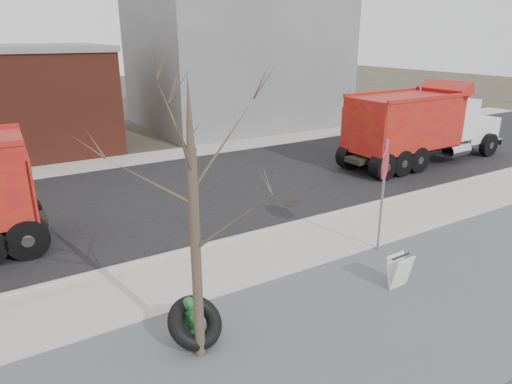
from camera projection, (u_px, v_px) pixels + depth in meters
ground at (269, 260)px, 12.24m from camera, size 120.00×120.00×0.00m
gravel_verge at (361, 326)px, 9.41m from camera, size 60.00×5.00×0.03m
sidewalk at (264, 255)px, 12.43m from camera, size 60.00×2.50×0.06m
curb at (240, 237)px, 13.47m from camera, size 60.00×0.15×0.11m
road at (179, 193)px, 17.32m from camera, size 60.00×9.40×0.02m
far_sidewalk at (134, 160)px, 21.92m from camera, size 60.00×2.00×0.06m
building_grey at (236, 62)px, 29.89m from camera, size 12.00×10.00×8.00m
bare_tree at (193, 190)px, 7.49m from camera, size 3.20×3.20×5.20m
fire_hydrant at (190, 320)px, 8.91m from camera, size 0.52×0.51×0.94m
truck_tire at (195, 322)px, 8.75m from camera, size 1.32×1.27×0.95m
stop_sign at (384, 178)px, 12.09m from camera, size 0.74×0.48×3.15m
sandwich_board at (399, 271)px, 10.73m from camera, size 0.61×0.40×0.82m
dump_truck_red_a at (421, 124)px, 20.91m from camera, size 9.07×2.68×3.65m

